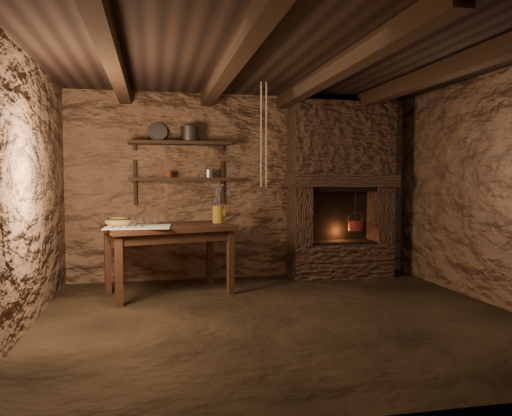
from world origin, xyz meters
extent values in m
plane|color=black|center=(0.00, 0.00, 0.00)|extent=(4.50, 4.50, 0.00)
cube|color=#4F3425|center=(0.00, 2.00, 1.20)|extent=(4.50, 0.04, 2.40)
cube|color=#4F3425|center=(0.00, -2.00, 1.20)|extent=(4.50, 0.04, 2.40)
cube|color=#4F3425|center=(-2.25, 0.00, 1.20)|extent=(0.04, 4.00, 2.40)
cube|color=#4F3425|center=(2.25, 0.00, 1.20)|extent=(0.04, 4.00, 2.40)
cube|color=black|center=(0.00, 0.00, 2.40)|extent=(4.50, 4.00, 0.04)
cube|color=black|center=(-1.50, 0.00, 2.31)|extent=(0.14, 3.95, 0.16)
cube|color=black|center=(-0.50, 0.00, 2.31)|extent=(0.14, 3.95, 0.16)
cube|color=black|center=(0.50, 0.00, 2.31)|extent=(0.14, 3.95, 0.16)
cube|color=black|center=(1.50, 0.00, 2.31)|extent=(0.14, 3.95, 0.16)
cube|color=black|center=(-0.85, 1.84, 1.30)|extent=(1.25, 0.30, 0.04)
cube|color=black|center=(-0.85, 1.84, 1.75)|extent=(1.25, 0.30, 0.04)
cube|color=#35231A|center=(1.25, 1.77, 0.23)|extent=(1.35, 0.45, 0.45)
cube|color=#35231A|center=(0.69, 1.77, 0.82)|extent=(0.23, 0.45, 0.75)
cube|color=#35231A|center=(1.81, 1.77, 0.82)|extent=(0.23, 0.45, 0.75)
cube|color=#35231A|center=(1.25, 1.74, 1.28)|extent=(1.43, 0.51, 0.16)
cube|color=#35231A|center=(1.25, 1.77, 1.83)|extent=(1.35, 0.45, 0.94)
cube|color=black|center=(1.25, 1.96, 0.82)|extent=(0.90, 0.06, 0.75)
cube|color=#311B11|center=(-1.01, 1.20, 0.75)|extent=(1.52, 1.10, 0.06)
cube|color=#311B11|center=(-1.01, 1.20, 0.67)|extent=(1.38, 0.96, 0.10)
cube|color=white|center=(-1.34, 1.02, 0.79)|extent=(0.71, 0.59, 0.01)
cylinder|color=olive|center=(-0.43, 1.36, 0.89)|extent=(0.16, 0.16, 0.20)
torus|color=olive|center=(-0.36, 1.36, 0.91)|extent=(0.02, 0.11, 0.11)
ellipsoid|color=#A68648|center=(-1.55, 1.26, 0.82)|extent=(0.38, 0.38, 0.11)
cylinder|color=#2E2B29|center=(-0.72, 1.84, 1.85)|extent=(0.29, 0.29, 0.17)
cylinder|color=gray|center=(-1.12, 1.94, 1.89)|extent=(0.25, 0.12, 0.24)
cylinder|color=#5A2512|center=(-0.99, 1.84, 1.36)|extent=(0.10, 0.10, 0.09)
cylinder|color=maroon|center=(1.44, 1.72, 0.69)|extent=(0.20, 0.20, 0.13)
torus|color=#2E2B29|center=(1.44, 1.72, 0.77)|extent=(0.21, 0.01, 0.21)
cylinder|color=#2E2B29|center=(1.44, 1.72, 0.94)|extent=(0.01, 0.01, 0.44)
camera|label=1|loc=(-1.17, -4.47, 1.29)|focal=35.00mm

